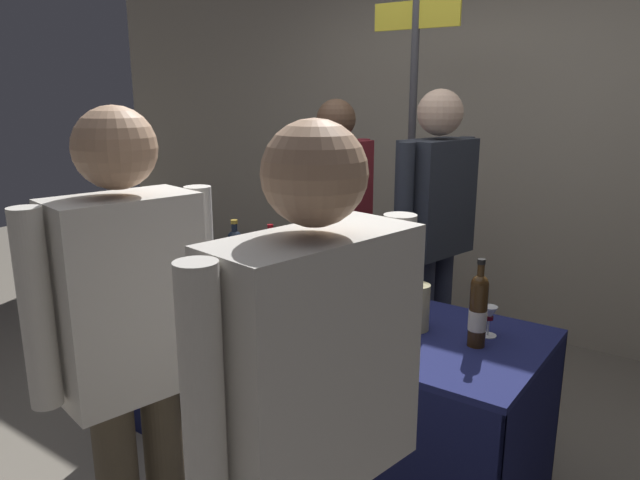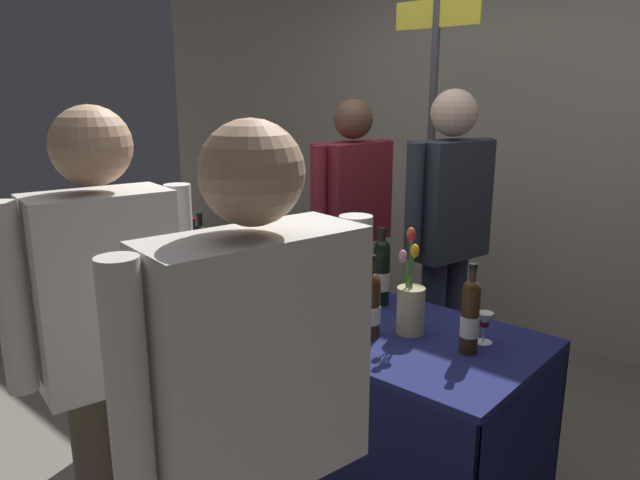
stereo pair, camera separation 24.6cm
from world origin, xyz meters
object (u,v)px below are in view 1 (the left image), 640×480
Objects in this scene: wine_glass_near_vendor at (330,276)px; wine_glass_mid at (489,315)px; tasting_table at (320,354)px; featured_wine_bottle at (235,255)px; vendor_presenter at (435,222)px; flower_vase at (416,300)px; taster_foreground_right at (131,341)px; booth_signpost at (411,153)px; display_bottle_0 at (190,253)px.

wine_glass_near_vendor is 0.76m from wine_glass_mid.
featured_wine_bottle is (-0.55, 0.06, 0.35)m from tasting_table.
vendor_presenter is (-0.54, 0.66, 0.17)m from wine_glass_mid.
featured_wine_bottle reaches higher than tasting_table.
featured_wine_bottle is 1.24m from wine_glass_mid.
flower_vase reaches higher than wine_glass_mid.
featured_wine_bottle is 0.19× the size of vendor_presenter.
taster_foreground_right is at bearing -119.43° from wine_glass_mid.
featured_wine_bottle is 0.74× the size of flower_vase.
flower_vase is at bearing -61.45° from booth_signpost.
booth_signpost is (-0.22, 2.13, 0.34)m from taster_foreground_right.
display_bottle_0 is at bearing -116.73° from booth_signpost.
taster_foreground_right reaches higher than display_bottle_0.
vendor_presenter reaches higher than display_bottle_0.
display_bottle_0 is at bearing -173.17° from wine_glass_mid.
taster_foreground_right reaches higher than wine_glass_near_vendor.
display_bottle_0 is at bearing -162.60° from wine_glass_near_vendor.
display_bottle_0 reaches higher than featured_wine_bottle.
wine_glass_mid is 0.07× the size of taster_foreground_right.
featured_wine_bottle reaches higher than wine_glass_mid.
wine_glass_near_vendor is at bearing 176.78° from wine_glass_mid.
wine_glass_near_vendor is 0.06× the size of booth_signpost.
flower_vase is at bearing -16.14° from wine_glass_near_vendor.
wine_glass_near_vendor is 1.18m from taster_foreground_right.
featured_wine_bottle is at bearing 41.65° from taster_foreground_right.
vendor_presenter reaches higher than wine_glass_near_vendor.
booth_signpost reaches higher than display_bottle_0.
display_bottle_0 reaches higher than tasting_table.
wine_glass_near_vendor is (0.69, 0.22, -0.05)m from display_bottle_0.
booth_signpost reaches higher than featured_wine_bottle.
vendor_presenter reaches higher than tasting_table.
booth_signpost is (-0.86, 1.00, 0.48)m from wine_glass_mid.
booth_signpost is at bearing 95.85° from wine_glass_near_vendor.
wine_glass_mid reaches higher than tasting_table.
taster_foreground_right is 0.75× the size of booth_signpost.
wine_glass_mid is at bearing 6.83° from display_bottle_0.
wine_glass_mid is (0.69, 0.13, 0.30)m from tasting_table.
taster_foreground_right is (-0.63, -1.12, 0.14)m from wine_glass_mid.
wine_glass_near_vendor is 0.08× the size of taster_foreground_right.
taster_foreground_right is (-0.38, -1.02, 0.10)m from flower_vase.
vendor_presenter is at bearing 128.95° from wine_glass_mid.
vendor_presenter is 0.77× the size of booth_signpost.
vendor_presenter reaches higher than flower_vase.
booth_signpost is at bearing 98.16° from tasting_table.
featured_wine_bottle is 0.95× the size of display_bottle_0.
vendor_presenter is (0.70, 0.73, 0.12)m from featured_wine_bottle.
wine_glass_mid is 0.87m from vendor_presenter.
vendor_presenter is at bearing 78.68° from tasting_table.
vendor_presenter is at bearing 8.67° from taster_foreground_right.
wine_glass_mid is at bearing -49.46° from booth_signpost.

